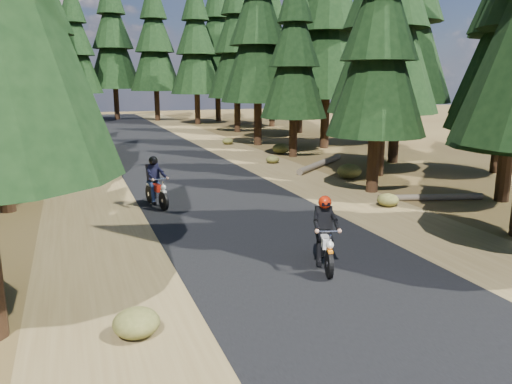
% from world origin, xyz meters
% --- Properties ---
extents(ground, '(120.00, 120.00, 0.00)m').
position_xyz_m(ground, '(0.00, 0.00, 0.00)').
color(ground, '#473319').
rests_on(ground, ground).
extents(road, '(6.00, 100.00, 0.01)m').
position_xyz_m(road, '(0.00, 5.00, 0.01)').
color(road, black).
rests_on(road, ground).
extents(shoulder_l, '(3.20, 100.00, 0.01)m').
position_xyz_m(shoulder_l, '(-4.60, 5.00, 0.00)').
color(shoulder_l, brown).
rests_on(shoulder_l, ground).
extents(shoulder_r, '(3.20, 100.00, 0.01)m').
position_xyz_m(shoulder_r, '(4.60, 5.00, 0.00)').
color(shoulder_r, brown).
rests_on(shoulder_r, ground).
extents(pine_forest, '(34.59, 55.08, 16.32)m').
position_xyz_m(pine_forest, '(-0.02, 21.05, 7.89)').
color(pine_forest, black).
rests_on(pine_forest, ground).
extents(log_near, '(4.35, 3.89, 0.32)m').
position_xyz_m(log_near, '(6.89, 10.44, 0.16)').
color(log_near, '#4C4233').
rests_on(log_near, ground).
extents(log_far, '(3.88, 1.31, 0.24)m').
position_xyz_m(log_far, '(7.30, 2.47, 0.12)').
color(log_far, '#4C4233').
rests_on(log_far, ground).
extents(understory_shrubs, '(14.83, 27.70, 0.68)m').
position_xyz_m(understory_shrubs, '(0.93, 10.44, 0.28)').
color(understory_shrubs, '#474C1E').
rests_on(understory_shrubs, ground).
extents(rider_lead, '(1.16, 2.01, 1.72)m').
position_xyz_m(rider_lead, '(0.36, -2.20, 0.58)').
color(rider_lead, silver).
rests_on(rider_lead, road).
extents(rider_follow, '(1.01, 2.06, 1.77)m').
position_xyz_m(rider_follow, '(-2.40, 5.10, 0.59)').
color(rider_follow, maroon).
rests_on(rider_follow, road).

